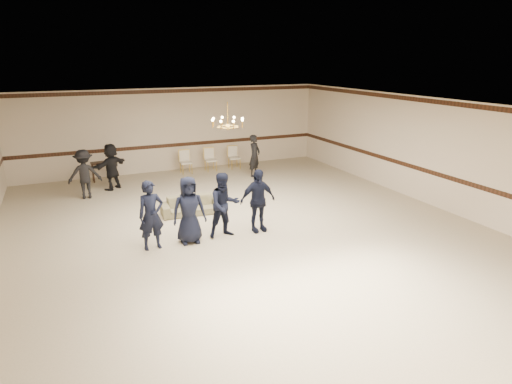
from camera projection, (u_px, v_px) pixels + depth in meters
room at (242, 170)px, 11.11m from camera, size 12.01×14.01×3.21m
chair_rail at (175, 145)px, 17.39m from camera, size 12.00×0.02×0.14m
crown_molding at (172, 91)px, 16.78m from camera, size 12.00×0.02×0.14m
chandelier at (228, 115)px, 11.61m from camera, size 0.94×0.94×0.89m
boy_a at (151, 215)px, 10.20m from camera, size 0.64×0.45×1.64m
boy_b at (189, 210)px, 10.55m from camera, size 0.83×0.57×1.64m
boy_c at (224, 205)px, 10.90m from camera, size 0.82×0.64×1.64m
boy_d at (258, 201)px, 11.25m from camera, size 0.98×0.44×1.64m
settee at (191, 205)px, 12.66m from camera, size 1.74×0.77×0.50m
adult_left at (85, 174)px, 13.91m from camera, size 1.04×0.63×1.57m
adult_mid at (112, 167)px, 14.88m from camera, size 1.44×1.26×1.57m
adult_right at (255, 156)px, 16.51m from camera, size 0.68×0.65×1.57m
banquet_chair_left at (186, 162)px, 16.97m from camera, size 0.45×0.45×0.89m
banquet_chair_mid at (211, 160)px, 17.36m from camera, size 0.46×0.46×0.89m
banquet_chair_right at (234, 158)px, 17.74m from camera, size 0.47×0.47×0.89m
console_table at (104, 171)px, 16.00m from camera, size 0.86×0.40×0.71m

